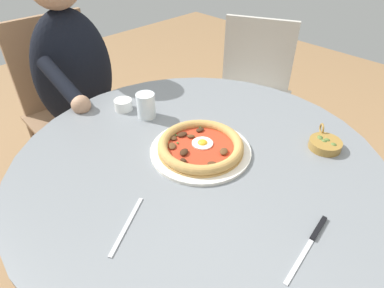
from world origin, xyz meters
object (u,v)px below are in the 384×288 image
Objects in this scene: fork_utensil at (127,225)px; diner_person at (83,112)px; cafe_chair_diner at (68,97)px; ramekin_capers at (123,104)px; dining_table at (197,191)px; olive_pan at (325,144)px; steak_knife at (313,238)px; pizza_on_plate at (201,147)px; water_glass at (146,107)px; cafe_chair_spare_near at (251,86)px.

diner_person reaches higher than fork_utensil.
fork_utensil is 0.17× the size of cafe_chair_diner.
fork_utensil is at bearing -34.28° from ramekin_capers.
cafe_chair_diner is (-0.94, 0.04, -0.05)m from dining_table.
fork_utensil is (0.44, -0.30, -0.02)m from ramekin_capers.
diner_person is at bearing -164.52° from olive_pan.
olive_pan is at bearing 13.20° from cafe_chair_diner.
steak_knife is at bearing -2.90° from dining_table.
olive_pan is (-0.15, 0.33, 0.01)m from steak_knife.
cafe_chair_diner is at bearing 179.42° from pizza_on_plate.
cafe_chair_diner is at bearing 176.96° from ramekin_capers.
water_glass is at bearing 16.74° from ramekin_capers.
ramekin_capers is 0.46m from diner_person.
water_glass reaches higher than pizza_on_plate.
cafe_chair_spare_near reaches higher than steak_knife.
fork_utensil is (-0.32, -0.27, -0.00)m from steak_knife.
dining_table is at bearing -63.90° from cafe_chair_spare_near.
ramekin_capers is 0.85m from cafe_chair_spare_near.
dining_table is 0.33m from fork_utensil.
pizza_on_plate is at bearing -64.05° from cafe_chair_spare_near.
olive_pan is 0.85m from cafe_chair_spare_near.
diner_person is at bearing 176.87° from ramekin_capers.
water_glass is 0.67m from steak_knife.
ramekin_capers is at bearing 145.72° from fork_utensil.
ramekin_capers is 0.07× the size of cafe_chair_spare_near.
cafe_chair_diner is at bearing 179.96° from water_glass.
cafe_chair_spare_near is at bearing 64.19° from diner_person.
ramekin_capers is at bearing -153.65° from olive_pan.
pizza_on_plate is 0.80m from diner_person.
diner_person is at bearing 177.63° from steak_knife.
diner_person is (-1.02, -0.28, -0.21)m from olive_pan.
ramekin_capers is 0.40× the size of fork_utensil.
cafe_chair_spare_near is at bearing 141.22° from olive_pan.
cafe_chair_diner is at bearing 177.17° from diner_person.
diner_person is (-0.77, 0.00, -0.22)m from pizza_on_plate.
dining_table is 17.07× the size of ramekin_capers.
diner_person is 1.40× the size of cafe_chair_spare_near.
olive_pan reaches higher than steak_knife.
cafe_chair_spare_near is (-0.02, 0.82, -0.23)m from ramekin_capers.
fork_utensil is 1.07m from cafe_chair_diner.
diner_person is 0.15m from cafe_chair_diner.
steak_knife reaches higher than fork_utensil.
ramekin_capers is (-0.38, 0.01, 0.16)m from dining_table.
diner_person reaches higher than olive_pan.
fork_utensil is (0.06, -0.29, 0.14)m from dining_table.
water_glass is 0.10× the size of cafe_chair_spare_near.
ramekin_capers is 0.53m from fork_utensil.
olive_pan is 0.66× the size of fork_utensil.
pizza_on_plate reaches higher than fork_utensil.
water_glass is 0.55m from diner_person.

